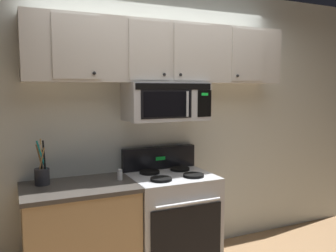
{
  "coord_description": "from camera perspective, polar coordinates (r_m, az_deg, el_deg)",
  "views": [
    {
      "loc": [
        -1.34,
        -2.46,
        1.7
      ],
      "look_at": [
        0.0,
        0.49,
        1.35
      ],
      "focal_mm": 37.41,
      "sensor_mm": 36.0,
      "label": 1
    }
  ],
  "objects": [
    {
      "name": "back_wall",
      "position": [
        3.53,
        -2.01,
        0.47
      ],
      "size": [
        5.2,
        0.1,
        2.7
      ],
      "primitive_type": "cube",
      "color": "silver",
      "rests_on": "ground_plane"
    },
    {
      "name": "stove_range",
      "position": [
        3.4,
        0.47,
        -15.04
      ],
      "size": [
        0.76,
        0.69,
        1.12
      ],
      "color": "#B7BABF",
      "rests_on": "ground_plane"
    },
    {
      "name": "over_range_microwave",
      "position": [
        3.28,
        -0.37,
        4.0
      ],
      "size": [
        0.76,
        0.43,
        0.35
      ],
      "color": "#B7BABF"
    },
    {
      "name": "upper_cabinets",
      "position": [
        3.33,
        -0.59,
        11.78
      ],
      "size": [
        2.5,
        0.36,
        0.55
      ],
      "color": "#BCB7AD"
    },
    {
      "name": "counter_segment",
      "position": [
        3.18,
        -14.09,
        -17.11
      ],
      "size": [
        0.93,
        0.65,
        0.9
      ],
      "color": "tan",
      "rests_on": "ground_plane"
    },
    {
      "name": "utensil_crock_charcoal",
      "position": [
        3.11,
        -19.83,
        -7.34
      ],
      "size": [
        0.12,
        0.12,
        0.39
      ],
      "color": "#2D2D33",
      "rests_on": "counter_segment"
    },
    {
      "name": "salt_shaker",
      "position": [
        3.12,
        -7.86,
        -7.88
      ],
      "size": [
        0.05,
        0.05,
        0.09
      ],
      "color": "white",
      "rests_on": "counter_segment"
    }
  ]
}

